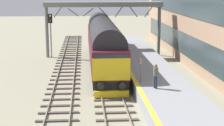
# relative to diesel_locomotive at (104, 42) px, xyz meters

# --- Properties ---
(ground_plane) EXTENTS (140.00, 140.00, 0.00)m
(ground_plane) POSITION_rel_diesel_locomotive_xyz_m (-0.00, -6.79, -2.49)
(ground_plane) COLOR gray
(ground_plane) RESTS_ON ground
(track_main) EXTENTS (2.50, 60.00, 0.15)m
(track_main) POSITION_rel_diesel_locomotive_xyz_m (-0.00, -6.79, -2.44)
(track_main) COLOR gray
(track_main) RESTS_ON ground
(track_adjacent_west) EXTENTS (2.50, 60.00, 0.15)m
(track_adjacent_west) POSITION_rel_diesel_locomotive_xyz_m (-3.49, -6.79, -2.44)
(track_adjacent_west) COLOR gray
(track_adjacent_west) RESTS_ON ground
(station_platform) EXTENTS (4.00, 44.00, 1.01)m
(station_platform) POSITION_rel_diesel_locomotive_xyz_m (3.60, -6.79, -1.99)
(station_platform) COLOR gray
(station_platform) RESTS_ON ground
(diesel_locomotive) EXTENTS (2.74, 20.18, 4.68)m
(diesel_locomotive) POSITION_rel_diesel_locomotive_xyz_m (0.00, 0.00, 0.00)
(diesel_locomotive) COLOR black
(diesel_locomotive) RESTS_ON ground
(signal_post_near) EXTENTS (0.44, 0.22, 4.77)m
(signal_post_near) POSITION_rel_diesel_locomotive_xyz_m (-5.46, 5.46, 0.56)
(signal_post_near) COLOR gray
(signal_post_near) RESTS_ON ground
(platform_number_sign) EXTENTS (0.10, 0.44, 1.71)m
(platform_number_sign) POSITION_rel_diesel_locomotive_xyz_m (2.08, -9.60, -0.33)
(platform_number_sign) COLOR slate
(platform_number_sign) RESTS_ON station_platform
(waiting_passenger) EXTENTS (0.45, 0.47, 1.64)m
(waiting_passenger) POSITION_rel_diesel_locomotive_xyz_m (2.83, -11.29, -0.50)
(waiting_passenger) COLOR #252C40
(waiting_passenger) RESTS_ON station_platform
(overhead_footbridge) EXTENTS (12.79, 2.00, 6.02)m
(overhead_footbridge) POSITION_rel_diesel_locomotive_xyz_m (0.31, 5.64, 2.97)
(overhead_footbridge) COLOR slate
(overhead_footbridge) RESTS_ON ground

